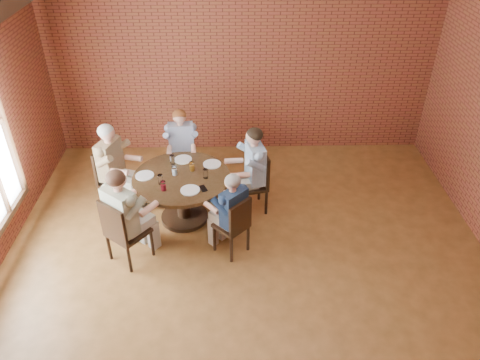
{
  "coord_description": "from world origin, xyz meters",
  "views": [
    {
      "loc": [
        -0.19,
        -4.07,
        4.38
      ],
      "look_at": [
        -0.08,
        1.0,
        0.94
      ],
      "focal_mm": 35.0,
      "sensor_mm": 36.0,
      "label": 1
    }
  ],
  "objects_px": {
    "chair_d": "(122,230)",
    "chair_c": "(111,175)",
    "diner_b": "(182,149)",
    "chair_e": "(235,225)",
    "dining_table": "(182,189)",
    "diner_d": "(126,216)",
    "diner_c": "(115,167)",
    "chair_a": "(257,179)",
    "diner_e": "(231,214)",
    "smartphone": "(203,188)",
    "diner_a": "(251,171)",
    "chair_b": "(183,154)"
  },
  "relations": [
    {
      "from": "dining_table",
      "to": "diner_a",
      "type": "xyz_separation_m",
      "value": [
        0.99,
        0.23,
        0.15
      ]
    },
    {
      "from": "chair_b",
      "to": "chair_c",
      "type": "distance_m",
      "value": 1.19
    },
    {
      "from": "chair_a",
      "to": "chair_e",
      "type": "distance_m",
      "value": 1.05
    },
    {
      "from": "chair_b",
      "to": "diner_c",
      "type": "relative_size",
      "value": 0.67
    },
    {
      "from": "chair_b",
      "to": "diner_e",
      "type": "height_order",
      "value": "diner_e"
    },
    {
      "from": "dining_table",
      "to": "diner_d",
      "type": "relative_size",
      "value": 0.99
    },
    {
      "from": "dining_table",
      "to": "chair_c",
      "type": "height_order",
      "value": "chair_c"
    },
    {
      "from": "diner_c",
      "to": "chair_d",
      "type": "xyz_separation_m",
      "value": [
        0.31,
        -1.25,
        -0.16
      ]
    },
    {
      "from": "diner_b",
      "to": "chair_c",
      "type": "height_order",
      "value": "diner_b"
    },
    {
      "from": "chair_c",
      "to": "smartphone",
      "type": "bearing_deg",
      "value": -96.39
    },
    {
      "from": "chair_d",
      "to": "chair_c",
      "type": "bearing_deg",
      "value": -34.36
    },
    {
      "from": "diner_b",
      "to": "chair_c",
      "type": "bearing_deg",
      "value": -156.23
    },
    {
      "from": "dining_table",
      "to": "chair_e",
      "type": "height_order",
      "value": "chair_e"
    },
    {
      "from": "diner_a",
      "to": "chair_b",
      "type": "distance_m",
      "value": 1.35
    },
    {
      "from": "diner_c",
      "to": "smartphone",
      "type": "xyz_separation_m",
      "value": [
        1.33,
        -0.67,
        0.07
      ]
    },
    {
      "from": "chair_b",
      "to": "chair_c",
      "type": "xyz_separation_m",
      "value": [
        -1.01,
        -0.63,
        0.02
      ]
    },
    {
      "from": "diner_d",
      "to": "diner_c",
      "type": "bearing_deg",
      "value": -34.1
    },
    {
      "from": "diner_a",
      "to": "chair_c",
      "type": "height_order",
      "value": "diner_a"
    },
    {
      "from": "diner_b",
      "to": "diner_d",
      "type": "xyz_separation_m",
      "value": [
        -0.56,
        -1.75,
        0.05
      ]
    },
    {
      "from": "chair_a",
      "to": "diner_b",
      "type": "distance_m",
      "value": 1.35
    },
    {
      "from": "chair_c",
      "to": "diner_b",
      "type": "bearing_deg",
      "value": -41.64
    },
    {
      "from": "diner_c",
      "to": "dining_table",
      "type": "bearing_deg",
      "value": -90.0
    },
    {
      "from": "chair_d",
      "to": "diner_d",
      "type": "relative_size",
      "value": 0.7
    },
    {
      "from": "chair_e",
      "to": "diner_e",
      "type": "height_order",
      "value": "diner_e"
    },
    {
      "from": "diner_b",
      "to": "chair_a",
      "type": "bearing_deg",
      "value": -35.72
    },
    {
      "from": "chair_b",
      "to": "chair_c",
      "type": "relative_size",
      "value": 0.96
    },
    {
      "from": "chair_a",
      "to": "smartphone",
      "type": "distance_m",
      "value": 0.97
    },
    {
      "from": "diner_a",
      "to": "diner_d",
      "type": "distance_m",
      "value": 1.93
    },
    {
      "from": "dining_table",
      "to": "smartphone",
      "type": "xyz_separation_m",
      "value": [
        0.32,
        -0.3,
        0.23
      ]
    },
    {
      "from": "diner_c",
      "to": "diner_e",
      "type": "relative_size",
      "value": 1.1
    },
    {
      "from": "diner_c",
      "to": "diner_d",
      "type": "height_order",
      "value": "diner_d"
    },
    {
      "from": "dining_table",
      "to": "diner_b",
      "type": "height_order",
      "value": "diner_b"
    },
    {
      "from": "smartphone",
      "to": "chair_d",
      "type": "bearing_deg",
      "value": -173.31
    },
    {
      "from": "chair_d",
      "to": "diner_b",
      "type": "bearing_deg",
      "value": -70.39
    },
    {
      "from": "diner_b",
      "to": "diner_d",
      "type": "distance_m",
      "value": 1.84
    },
    {
      "from": "diner_b",
      "to": "diner_e",
      "type": "distance_m",
      "value": 1.81
    },
    {
      "from": "smartphone",
      "to": "dining_table",
      "type": "bearing_deg",
      "value": 113.85
    },
    {
      "from": "dining_table",
      "to": "chair_d",
      "type": "bearing_deg",
      "value": -128.41
    },
    {
      "from": "chair_d",
      "to": "chair_e",
      "type": "height_order",
      "value": "chair_d"
    },
    {
      "from": "chair_d",
      "to": "diner_c",
      "type": "bearing_deg",
      "value": -37.55
    },
    {
      "from": "chair_b",
      "to": "dining_table",
      "type": "bearing_deg",
      "value": -90.0
    },
    {
      "from": "dining_table",
      "to": "diner_b",
      "type": "xyz_separation_m",
      "value": [
        -0.08,
        0.95,
        0.12
      ]
    },
    {
      "from": "dining_table",
      "to": "diner_d",
      "type": "height_order",
      "value": "diner_d"
    },
    {
      "from": "diner_b",
      "to": "chair_e",
      "type": "height_order",
      "value": "diner_b"
    },
    {
      "from": "diner_c",
      "to": "diner_e",
      "type": "bearing_deg",
      "value": -102.04
    },
    {
      "from": "diner_b",
      "to": "chair_c",
      "type": "xyz_separation_m",
      "value": [
        -1.02,
        -0.55,
        -0.13
      ]
    },
    {
      "from": "dining_table",
      "to": "chair_a",
      "type": "distance_m",
      "value": 1.1
    },
    {
      "from": "chair_d",
      "to": "diner_e",
      "type": "relative_size",
      "value": 0.78
    },
    {
      "from": "diner_c",
      "to": "diner_d",
      "type": "relative_size",
      "value": 0.98
    },
    {
      "from": "chair_a",
      "to": "diner_d",
      "type": "xyz_separation_m",
      "value": [
        -1.71,
        -1.06,
        0.18
      ]
    }
  ]
}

